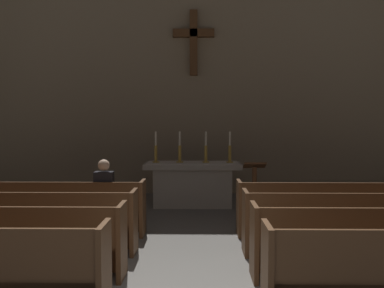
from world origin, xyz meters
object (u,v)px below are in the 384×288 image
at_px(pew_left_row_3, 1,221).
at_px(pew_left_row_4, 28,207).
at_px(candlestick_outer_right, 230,153).
at_px(candlestick_inner_right, 206,152).
at_px(pew_right_row_3, 380,223).
at_px(pew_right_row_4, 355,208).
at_px(candlestick_inner_left, 180,152).
at_px(lectern, 254,191).
at_px(altar, 193,183).
at_px(candlestick_outer_left, 156,152).
at_px(lone_worshipper, 105,195).

distance_m(pew_left_row_3, pew_left_row_4, 1.01).
distance_m(pew_left_row_3, candlestick_outer_right, 5.14).
distance_m(pew_left_row_3, candlestick_inner_right, 4.76).
bearing_deg(candlestick_inner_right, pew_right_row_3, -54.28).
bearing_deg(pew_right_row_4, pew_right_row_3, -90.00).
xyz_separation_m(candlestick_inner_left, lectern, (1.56, -1.20, -0.69)).
height_order(pew_left_row_3, candlestick_inner_right, candlestick_inner_right).
distance_m(pew_right_row_4, altar, 3.77).
height_order(pew_right_row_4, candlestick_outer_left, candlestick_outer_left).
distance_m(pew_left_row_3, altar, 4.51).
relative_size(pew_left_row_3, candlestick_inner_left, 5.68).
height_order(altar, candlestick_inner_left, candlestick_inner_left).
relative_size(candlestick_outer_left, lectern, 0.62).
height_order(pew_left_row_4, lone_worshipper, lone_worshipper).
bearing_deg(pew_right_row_4, altar, 138.49).
xyz_separation_m(pew_left_row_3, lone_worshipper, (1.34, 1.05, 0.22)).
bearing_deg(pew_left_row_3, lectern, 29.48).
bearing_deg(lectern, candlestick_inner_left, 142.48).
distance_m(pew_right_row_4, candlestick_outer_right, 3.28).
relative_size(altar, candlestick_outer_right, 3.09).
distance_m(pew_right_row_4, lectern, 2.03).
distance_m(altar, candlestick_inner_left, 0.77).
relative_size(pew_left_row_4, lone_worshipper, 3.06).
distance_m(candlestick_outer_left, candlestick_inner_right, 1.15).
relative_size(pew_right_row_3, candlestick_outer_left, 5.68).
relative_size(pew_right_row_4, lone_worshipper, 3.06).
height_order(pew_right_row_3, lone_worshipper, lone_worshipper).
distance_m(altar, candlestick_outer_right, 1.10).
height_order(pew_right_row_3, candlestick_inner_right, candlestick_inner_right).
bearing_deg(pew_right_row_4, candlestick_inner_left, 141.34).
xyz_separation_m(pew_left_row_4, candlestick_outer_right, (3.67, 2.50, 0.76)).
relative_size(pew_left_row_4, candlestick_outer_left, 5.68).
relative_size(candlestick_inner_left, lone_worshipper, 0.54).
bearing_deg(lectern, pew_right_row_3, -55.95).
xyz_separation_m(pew_left_row_4, candlestick_inner_left, (2.52, 2.50, 0.76)).
bearing_deg(candlestick_inner_left, candlestick_outer_left, 180.00).
height_order(candlestick_inner_left, lone_worshipper, candlestick_inner_left).
height_order(candlestick_inner_right, lone_worshipper, candlestick_inner_right).
relative_size(pew_left_row_3, altar, 1.84).
bearing_deg(pew_right_row_4, candlestick_outer_right, 128.30).
relative_size(pew_left_row_3, lone_worshipper, 3.06).
xyz_separation_m(pew_left_row_4, lectern, (4.09, 1.30, 0.07)).
relative_size(pew_right_row_4, altar, 1.84).
xyz_separation_m(candlestick_inner_left, candlestick_outer_right, (1.15, 0.00, 0.00)).
height_order(candlestick_inner_left, candlestick_inner_right, same).
bearing_deg(lone_worshipper, pew_left_row_4, -178.33).
xyz_separation_m(pew_right_row_3, candlestick_outer_right, (-1.97, 3.51, 0.76)).
relative_size(pew_right_row_3, candlestick_inner_left, 5.68).
xyz_separation_m(pew_left_row_3, pew_right_row_3, (5.65, 0.00, 0.00)).
bearing_deg(altar, pew_left_row_4, -138.49).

